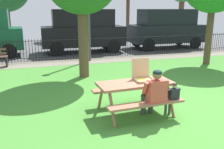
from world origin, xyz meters
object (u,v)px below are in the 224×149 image
Objects in this scene: parked_car_left at (83,30)px; parked_car_center at (166,28)px; pizza_box_open at (143,76)px; pizza_slice_on_table at (162,81)px; child_at_table at (172,96)px; lamp_post_walkway at (89,3)px; adult_at_table at (154,92)px; picnic_table_foreground at (135,89)px.

parked_car_left is 5.41m from parked_car_center.
parked_car_center is (5.62, 8.96, 0.44)m from pizza_box_open.
pizza_slice_on_table is 0.35× the size of child_at_table.
pizza_slice_on_table is (0.43, -0.21, -0.09)m from pizza_box_open.
parked_car_left is at bearing 85.83° from lamp_post_walkway.
child_at_table is (0.05, -0.41, -0.26)m from pizza_slice_on_table.
pizza_box_open is 0.11× the size of parked_car_left.
adult_at_table is at bearing -91.14° from parked_car_left.
parked_car_left reaches higher than pizza_box_open.
parked_car_left is at bearing 88.65° from pizza_box_open.
pizza_box_open is 0.64m from adult_at_table.
pizza_box_open is 0.86m from child_at_table.
lamp_post_walkway is (-0.00, 6.93, 2.07)m from adult_at_table.
parked_car_left is 1.00× the size of parked_car_center.
child_at_table is at bearing -34.26° from picnic_table_foreground.
adult_at_table is (-0.40, -0.40, -0.12)m from pizza_slice_on_table.
child_at_table is 0.18× the size of parked_car_left.
adult_at_table reaches higher than pizza_slice_on_table.
parked_car_center reaches higher than pizza_slice_on_table.
pizza_box_open is 0.11× the size of lamp_post_walkway.
pizza_slice_on_table is at bearing 44.78° from adult_at_table.
picnic_table_foreground is at bearing 118.83° from adult_at_table.
parked_car_left is at bearing 88.86° from adult_at_table.
adult_at_table reaches higher than picnic_table_foreground.
child_at_table is at bearing -0.79° from adult_at_table.
child_at_table is at bearing -52.10° from pizza_box_open.
pizza_box_open reaches higher than pizza_slice_on_table.
parked_car_center is at bearing 57.11° from picnic_table_foreground.
pizza_box_open reaches higher than child_at_table.
child_at_table is 0.19× the size of lamp_post_walkway.
lamp_post_walkway is at bearing 87.63° from picnic_table_foreground.
pizza_slice_on_table is at bearing -7.40° from picnic_table_foreground.
lamp_post_walkway is 6.36m from parked_car_center.
pizza_slice_on_table is at bearing -26.00° from pizza_box_open.
child_at_table is 0.18× the size of parked_car_center.
lamp_post_walkway is at bearing 90.02° from adult_at_table.
pizza_box_open is at bearing 154.00° from pizza_slice_on_table.
adult_at_table is 0.25× the size of parked_car_center.
parked_car_left reaches higher than pizza_slice_on_table.
lamp_post_walkway is (-0.41, 6.53, 1.95)m from pizza_slice_on_table.
adult_at_table is 7.23m from lamp_post_walkway.
pizza_box_open is (0.25, 0.12, 0.27)m from picnic_table_foreground.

